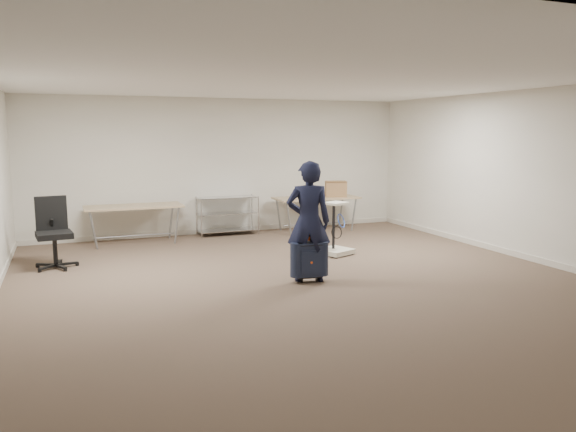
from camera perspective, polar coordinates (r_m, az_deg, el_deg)
name	(u,v)px	position (r m, az deg, el deg)	size (l,w,h in m)	color
ground	(310,285)	(7.84, 2.21, -7.05)	(9.00, 9.00, 0.00)	#4B392D
room_shell	(275,261)	(9.07, -1.33, -4.58)	(8.00, 9.00, 9.00)	beige
folding_table_left	(134,208)	(11.01, -15.40, 0.76)	(1.80, 0.75, 0.73)	tan
folding_table_right	(316,199)	(12.02, 2.90, 1.69)	(1.80, 0.75, 0.73)	tan
wire_shelf	(227,214)	(11.64, -6.17, 0.24)	(1.22, 0.47, 0.80)	silver
person	(309,222)	(7.91, 2.10, -0.57)	(0.62, 0.41, 1.71)	black
suitcase	(309,260)	(7.93, 2.18, -4.44)	(0.38, 0.25, 0.96)	black
office_chair	(55,246)	(9.51, -22.63, -2.87)	(0.67, 0.67, 1.11)	black
equipment_cart	(336,241)	(9.75, 4.86, -2.53)	(0.65, 0.65, 0.92)	beige
cardboard_box	(336,189)	(12.12, 4.88, 2.76)	(0.44, 0.33, 0.33)	brown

